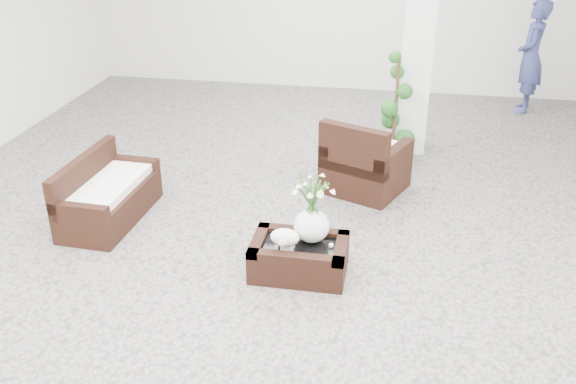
% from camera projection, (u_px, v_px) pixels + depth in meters
% --- Properties ---
extents(ground, '(11.00, 11.00, 0.00)m').
position_uv_depth(ground, '(290.00, 241.00, 6.68)').
color(ground, gray).
rests_on(ground, ground).
extents(column, '(0.40, 0.40, 3.50)m').
position_uv_depth(column, '(420.00, 23.00, 8.18)').
color(column, white).
rests_on(column, ground).
extents(coffee_table, '(0.90, 0.60, 0.31)m').
position_uv_depth(coffee_table, '(299.00, 259.00, 6.07)').
color(coffee_table, black).
rests_on(coffee_table, ground).
extents(sheep_figurine, '(0.28, 0.23, 0.21)m').
position_uv_depth(sheep_figurine, '(285.00, 239.00, 5.89)').
color(sheep_figurine, white).
rests_on(sheep_figurine, coffee_table).
extents(planter_narcissus, '(0.44, 0.44, 0.80)m').
position_uv_depth(planter_narcissus, '(312.00, 203.00, 5.90)').
color(planter_narcissus, white).
rests_on(planter_narcissus, coffee_table).
extents(tealight, '(0.04, 0.04, 0.03)m').
position_uv_depth(tealight, '(331.00, 245.00, 5.97)').
color(tealight, white).
rests_on(tealight, coffee_table).
extents(armchair, '(1.11, 1.09, 0.91)m').
position_uv_depth(armchair, '(366.00, 154.00, 7.59)').
color(armchair, black).
rests_on(armchair, ground).
extents(loveseat, '(0.71, 1.37, 0.72)m').
position_uv_depth(loveseat, '(108.00, 190.00, 6.96)').
color(loveseat, black).
rests_on(loveseat, ground).
extents(topiary, '(0.39, 0.39, 1.45)m').
position_uv_depth(topiary, '(396.00, 108.00, 8.31)').
color(topiary, '#1B4917').
rests_on(topiary, ground).
extents(shopper, '(0.53, 0.71, 1.77)m').
position_uv_depth(shopper, '(531.00, 57.00, 10.04)').
color(shopper, navy).
rests_on(shopper, ground).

